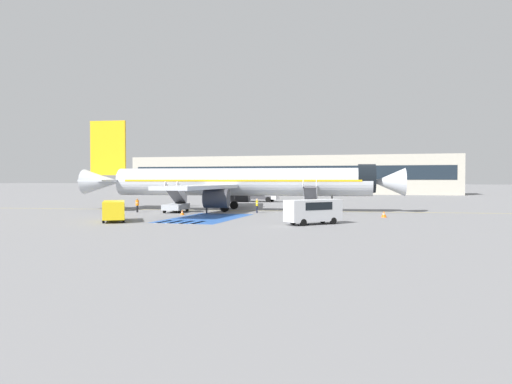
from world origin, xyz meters
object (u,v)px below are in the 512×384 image
at_px(airliner, 236,182).
at_px(service_van_1, 114,209).
at_px(ground_crew_0, 207,204).
at_px(ground_crew_1, 257,205).
at_px(ground_crew_2, 137,204).
at_px(traffic_cone_1, 384,214).
at_px(fuel_tanker, 250,192).
at_px(service_van_0, 313,210).
at_px(boarding_stairs_aft, 176,204).
at_px(terminal_building, 288,175).
at_px(traffic_cone_0, 182,212).
at_px(boarding_stairs_forward, 310,205).

relative_size(airliner, service_van_1, 8.35).
xyz_separation_m(ground_crew_0, ground_crew_1, (5.69, 2.47, -0.07)).
relative_size(ground_crew_2, traffic_cone_1, 2.57).
xyz_separation_m(ground_crew_1, traffic_cone_1, (15.33, -3.13, -0.68)).
distance_m(fuel_tanker, ground_crew_2, 31.62).
xyz_separation_m(service_van_0, traffic_cone_1, (6.14, 10.33, -1.02)).
bearing_deg(boarding_stairs_aft, ground_crew_2, -168.40).
height_order(boarding_stairs_aft, terminal_building, terminal_building).
distance_m(ground_crew_0, traffic_cone_1, 21.04).
bearing_deg(traffic_cone_0, ground_crew_2, 161.12).
relative_size(boarding_stairs_forward, terminal_building, 0.06).
xyz_separation_m(boarding_stairs_forward, ground_crew_1, (-6.63, -0.29, 0.01)).
distance_m(traffic_cone_1, terminal_building, 87.01).
xyz_separation_m(boarding_stairs_forward, boarding_stairs_aft, (-16.78, -1.91, -0.03)).
distance_m(airliner, fuel_tanker, 25.10).
relative_size(boarding_stairs_forward, fuel_tanker, 0.53).
distance_m(boarding_stairs_forward, ground_crew_1, 6.64).
bearing_deg(service_van_0, service_van_1, 51.26).
relative_size(boarding_stairs_forward, ground_crew_1, 3.06).
bearing_deg(traffic_cone_1, boarding_stairs_forward, 158.53).
relative_size(boarding_stairs_aft, ground_crew_1, 3.06).
relative_size(airliner, ground_crew_1, 24.52).
bearing_deg(service_van_0, ground_crew_1, -11.41).
height_order(boarding_stairs_forward, ground_crew_2, boarding_stairs_forward).
bearing_deg(traffic_cone_1, fuel_tanker, 128.11).
bearing_deg(ground_crew_0, service_van_1, -56.97).
xyz_separation_m(boarding_stairs_forward, ground_crew_2, (-21.40, -3.41, 0.01)).
height_order(traffic_cone_1, terminal_building, terminal_building).
distance_m(service_van_0, service_van_1, 19.60).
distance_m(fuel_tanker, service_van_0, 45.27).
xyz_separation_m(service_van_1, traffic_cone_1, (25.60, 12.71, -0.87)).
xyz_separation_m(ground_crew_2, traffic_cone_0, (7.24, -2.48, -0.73)).
bearing_deg(boarding_stairs_aft, fuel_tanker, 81.42).
xyz_separation_m(fuel_tanker, traffic_cone_1, (24.39, -31.09, -1.43)).
relative_size(service_van_0, ground_crew_1, 2.94).
distance_m(airliner, ground_crew_2, 13.08).
bearing_deg(ground_crew_0, service_van_0, 15.48).
bearing_deg(ground_crew_1, traffic_cone_1, 71.44).
xyz_separation_m(ground_crew_0, terminal_building, (-7.13, 81.53, 4.13)).
distance_m(airliner, ground_crew_0, 6.80).
xyz_separation_m(airliner, service_van_0, (13.01, -16.96, -2.42)).
distance_m(service_van_0, ground_crew_1, 16.31).
relative_size(service_van_0, service_van_1, 1.00).
relative_size(airliner, boarding_stairs_aft, 8.01).
bearing_deg(ground_crew_0, ground_crew_2, -123.91).
bearing_deg(boarding_stairs_forward, terminal_building, 97.40).
xyz_separation_m(fuel_tanker, service_van_0, (18.25, -41.43, -0.41)).
relative_size(ground_crew_0, traffic_cone_0, 3.21).
height_order(boarding_stairs_forward, ground_crew_1, boarding_stairs_forward).
xyz_separation_m(service_van_1, ground_crew_1, (10.27, 15.84, -0.20)).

